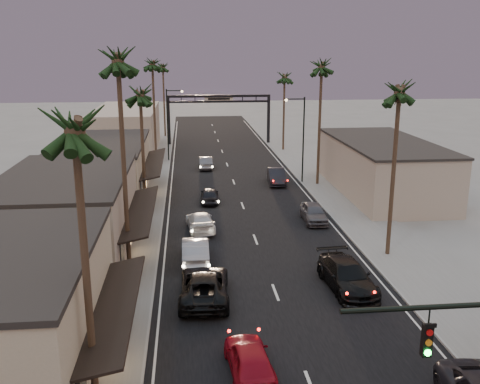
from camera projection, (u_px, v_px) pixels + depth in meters
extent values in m
plane|color=slate|center=(239.00, 197.00, 51.18)|extent=(200.00, 200.00, 0.00)
cube|color=black|center=(235.00, 184.00, 55.99)|extent=(14.00, 120.00, 0.02)
cube|color=slate|center=(147.00, 171.00, 61.78)|extent=(5.00, 92.00, 0.12)
cube|color=slate|center=(308.00, 168.00, 63.63)|extent=(5.00, 92.00, 0.12)
cube|color=tan|center=(67.00, 218.00, 35.75)|extent=(8.00, 14.00, 5.50)
cube|color=tan|center=(102.00, 170.00, 51.19)|extent=(8.00, 16.00, 5.00)
cube|color=tan|center=(127.00, 130.00, 73.18)|extent=(8.00, 20.00, 6.00)
cube|color=tan|center=(382.00, 168.00, 51.91)|extent=(8.00, 18.00, 5.00)
cube|color=black|center=(427.00, 340.00, 15.32)|extent=(0.28, 0.22, 1.00)
cube|color=black|center=(169.00, 121.00, 78.40)|extent=(0.40, 0.40, 7.00)
cube|color=black|center=(268.00, 120.00, 79.85)|extent=(0.40, 0.40, 7.00)
cube|color=black|center=(219.00, 96.00, 78.20)|extent=(15.20, 0.35, 0.35)
cube|color=black|center=(219.00, 102.00, 78.41)|extent=(15.20, 0.30, 0.30)
cube|color=beige|center=(219.00, 99.00, 78.29)|extent=(4.20, 0.12, 1.00)
cylinder|color=black|center=(303.00, 141.00, 55.54)|extent=(0.16, 0.16, 9.00)
cylinder|color=black|center=(295.00, 99.00, 54.34)|extent=(2.00, 0.12, 0.12)
sphere|color=#FFD899|center=(286.00, 100.00, 54.27)|extent=(0.30, 0.30, 0.30)
cylinder|color=black|center=(168.00, 126.00, 66.63)|extent=(0.16, 0.16, 9.00)
cylinder|color=black|center=(175.00, 91.00, 65.62)|extent=(2.00, 0.12, 0.12)
sphere|color=#FFD899|center=(182.00, 91.00, 65.74)|extent=(0.30, 0.30, 0.30)
cylinder|color=#38281C|center=(87.00, 284.00, 19.12)|extent=(0.28, 0.28, 11.00)
sphere|color=black|center=(73.00, 113.00, 17.56)|extent=(3.20, 3.20, 3.20)
cylinder|color=#38281C|center=(124.00, 175.00, 31.37)|extent=(0.28, 0.28, 13.00)
sphere|color=black|center=(117.00, 50.00, 29.54)|extent=(3.20, 3.20, 3.20)
cylinder|color=#38281C|center=(143.00, 155.00, 45.21)|extent=(0.28, 0.28, 10.00)
sphere|color=black|center=(140.00, 88.00, 43.77)|extent=(3.20, 3.20, 3.20)
cylinder|color=#38281C|center=(154.00, 117.00, 63.22)|extent=(0.28, 0.28, 12.00)
sphere|color=black|center=(152.00, 59.00, 61.53)|extent=(3.20, 3.20, 3.20)
cylinder|color=#38281C|center=(393.00, 177.00, 35.23)|extent=(0.28, 0.28, 11.00)
sphere|color=black|center=(400.00, 83.00, 33.66)|extent=(3.20, 3.20, 3.20)
cylinder|color=#38281C|center=(319.00, 127.00, 54.33)|extent=(0.28, 0.28, 12.00)
sphere|color=black|center=(322.00, 61.00, 52.63)|extent=(3.20, 3.20, 3.20)
cylinder|color=#38281C|center=(284.00, 115.00, 73.81)|extent=(0.28, 0.28, 10.00)
sphere|color=black|center=(285.00, 73.00, 72.37)|extent=(3.20, 3.20, 3.20)
cylinder|color=#38281C|center=(164.00, 103.00, 85.49)|extent=(0.28, 0.28, 11.00)
sphere|color=black|center=(163.00, 63.00, 83.93)|extent=(3.20, 3.20, 3.20)
imported|color=maroon|center=(250.00, 359.00, 22.92)|extent=(2.11, 4.61, 1.53)
imported|color=black|center=(204.00, 286.00, 30.00)|extent=(2.99, 5.98, 1.62)
imported|color=gray|center=(195.00, 251.00, 35.25)|extent=(1.74, 4.94, 1.62)
imported|color=silver|center=(200.00, 221.00, 41.62)|extent=(2.39, 4.98, 1.40)
imported|color=black|center=(210.00, 195.00, 49.19)|extent=(1.85, 4.16, 1.39)
imported|color=#56575C|center=(206.00, 163.00, 63.28)|extent=(1.54, 4.33, 1.42)
imported|color=black|center=(347.00, 276.00, 31.24)|extent=(2.74, 5.91, 1.67)
imported|color=#48474C|center=(314.00, 213.00, 43.63)|extent=(1.95, 4.51, 1.52)
imported|color=black|center=(276.00, 176.00, 56.05)|extent=(2.05, 4.96, 1.60)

